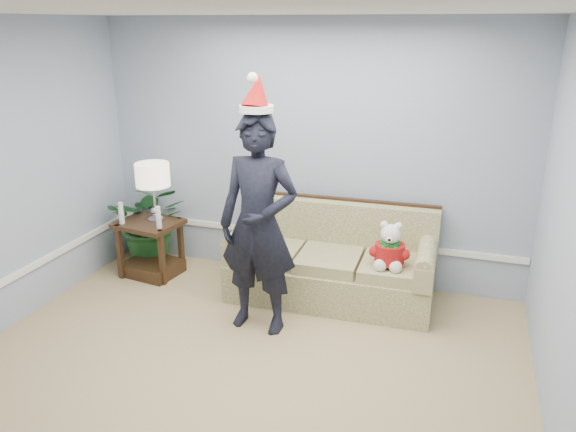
# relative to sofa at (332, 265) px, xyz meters

# --- Properties ---
(room_shell) EXTENTS (4.54, 5.04, 2.74)m
(room_shell) POSITION_rel_sofa_xyz_m (-0.39, -2.08, 1.02)
(room_shell) COLOR tan
(room_shell) RESTS_ON ground
(wainscot_trim) EXTENTS (4.49, 4.99, 0.06)m
(wainscot_trim) POSITION_rel_sofa_xyz_m (-1.56, -0.90, 0.12)
(wainscot_trim) COLOR white
(wainscot_trim) RESTS_ON room_shell
(sofa) EXTENTS (2.02, 0.90, 0.94)m
(sofa) POSITION_rel_sofa_xyz_m (0.00, 0.00, 0.00)
(sofa) COLOR brown
(sofa) RESTS_ON room_shell
(side_table) EXTENTS (0.71, 0.62, 0.61)m
(side_table) POSITION_rel_sofa_xyz_m (-2.00, -0.12, -0.09)
(side_table) COLOR #372214
(side_table) RESTS_ON room_shell
(table_lamp) EXTENTS (0.36, 0.36, 0.64)m
(table_lamp) POSITION_rel_sofa_xyz_m (-1.93, -0.08, 0.77)
(table_lamp) COLOR silver
(table_lamp) RESTS_ON side_table
(candle_pair) EXTENTS (0.51, 0.06, 0.23)m
(candle_pair) POSITION_rel_sofa_xyz_m (-2.01, -0.26, 0.39)
(candle_pair) COLOR silver
(candle_pair) RESTS_ON side_table
(houseplant) EXTENTS (1.06, 0.99, 0.95)m
(houseplant) POSITION_rel_sofa_xyz_m (-2.18, 0.20, 0.14)
(houseplant) COLOR #1F5825
(houseplant) RESTS_ON room_shell
(man) EXTENTS (0.73, 0.50, 1.96)m
(man) POSITION_rel_sofa_xyz_m (-0.47, -0.79, 0.65)
(man) COLOR black
(man) RESTS_ON room_shell
(santa_hat) EXTENTS (0.32, 0.35, 0.33)m
(santa_hat) POSITION_rel_sofa_xyz_m (-0.47, -0.78, 1.75)
(santa_hat) COLOR white
(santa_hat) RESTS_ON man
(teddy_bear) EXTENTS (0.29, 0.32, 0.45)m
(teddy_bear) POSITION_rel_sofa_xyz_m (0.59, -0.23, 0.32)
(teddy_bear) COLOR white
(teddy_bear) RESTS_ON sofa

